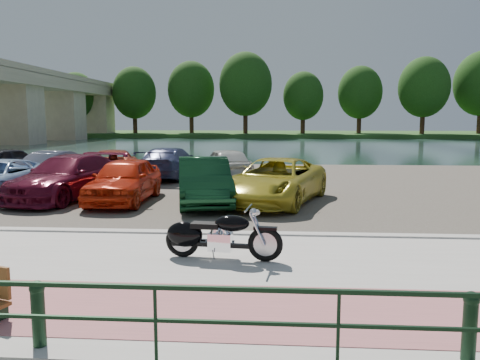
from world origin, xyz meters
name	(u,v)px	position (x,y,z in m)	size (l,w,h in m)	color
ground	(207,263)	(0.00, 0.00, 0.00)	(200.00, 200.00, 0.00)	#595447
promenade	(199,277)	(0.00, -1.00, 0.05)	(60.00, 6.00, 0.10)	#ACA8A2
pink_path	(182,309)	(0.00, -2.50, 0.10)	(60.00, 2.00, 0.01)	#9D585C
kerb	(218,235)	(0.00, 2.00, 0.07)	(60.00, 0.30, 0.14)	#ACA8A2
parking_lot	(243,185)	(0.00, 11.00, 0.02)	(60.00, 18.00, 0.04)	#413C34
river	(260,146)	(0.00, 40.00, 0.00)	(120.00, 40.00, 0.00)	#1A2E2B
far_bank	(265,134)	(0.00, 72.00, 0.30)	(120.00, 24.00, 0.60)	#254117
bridge	(5,94)	(-28.00, 41.02, 5.52)	(7.00, 56.00, 8.55)	tan
railing	(155,304)	(0.00, -4.00, 0.79)	(24.04, 0.05, 0.90)	black
bollards	(25,310)	(-1.67, -3.70, 0.54)	(10.68, 0.18, 0.81)	black
far_trees	(293,89)	(4.36, 65.79, 7.49)	(70.25, 10.68, 12.52)	#371F14
motorcycle	(212,235)	(0.12, -0.03, 0.56)	(2.33, 0.75, 1.05)	black
car_3	(68,177)	(-5.83, 6.85, 0.80)	(2.13, 5.23, 1.52)	#570C21
car_4	(124,180)	(-3.68, 6.39, 0.79)	(1.76, 4.38, 1.49)	red
car_5	(204,181)	(-0.96, 6.21, 0.80)	(1.61, 4.61, 1.52)	#0E351A
car_6	(275,181)	(1.37, 6.58, 0.78)	(2.45, 5.32, 1.48)	gold
car_8	(10,163)	(-11.07, 12.25, 0.78)	(1.76, 4.37, 1.49)	black
car_9	(59,165)	(-8.56, 12.01, 0.71)	(1.42, 4.07, 1.34)	slate
car_10	(113,164)	(-6.09, 12.29, 0.73)	(2.29, 4.98, 1.38)	#9B2F19
car_11	(170,163)	(-3.57, 12.88, 0.77)	(2.05, 5.03, 1.46)	navy
car_12	(226,164)	(-0.85, 12.32, 0.79)	(1.76, 4.38, 1.49)	silver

